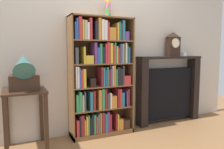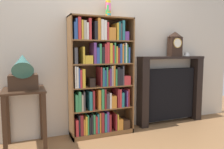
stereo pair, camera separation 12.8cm
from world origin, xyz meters
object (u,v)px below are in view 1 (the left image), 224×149
object	(u,v)px
cup_stack	(108,9)
side_table_left	(25,106)
gramophone	(24,73)
fireplace_mantel	(168,90)
mantel_clock	(173,44)
teacup_with_saucer	(184,55)
bookshelf	(101,80)

from	to	relation	value
cup_stack	side_table_left	xyz separation A→B (m)	(-1.14, -0.17, -1.22)
side_table_left	cup_stack	bearing A→B (deg)	8.33
cup_stack	gramophone	world-z (taller)	cup_stack
side_table_left	fireplace_mantel	world-z (taller)	fireplace_mantel
mantel_clock	teacup_with_saucer	world-z (taller)	mantel_clock
bookshelf	gramophone	xyz separation A→B (m)	(-1.01, -0.17, 0.15)
cup_stack	mantel_clock	world-z (taller)	cup_stack
side_table_left	fireplace_mantel	distance (m)	2.26
cup_stack	fireplace_mantel	size ratio (longest dim) A/B	0.20
fireplace_mantel	side_table_left	bearing A→B (deg)	-175.27
teacup_with_saucer	side_table_left	bearing A→B (deg)	-176.22
gramophone	side_table_left	bearing A→B (deg)	90.00
mantel_clock	fireplace_mantel	bearing A→B (deg)	159.75
cup_stack	fireplace_mantel	distance (m)	1.66
cup_stack	side_table_left	world-z (taller)	cup_stack
gramophone	fireplace_mantel	world-z (taller)	gramophone
fireplace_mantel	bookshelf	bearing A→B (deg)	-176.72
bookshelf	cup_stack	world-z (taller)	cup_stack
side_table_left	fireplace_mantel	bearing A→B (deg)	4.73
side_table_left	gramophone	bearing A→B (deg)	-90.00
gramophone	mantel_clock	xyz separation A→B (m)	(2.30, 0.22, 0.37)
gramophone	mantel_clock	world-z (taller)	mantel_clock
gramophone	teacup_with_saucer	distance (m)	2.56
fireplace_mantel	teacup_with_saucer	distance (m)	0.66
side_table_left	fireplace_mantel	size ratio (longest dim) A/B	0.63
bookshelf	teacup_with_saucer	bearing A→B (deg)	1.99
bookshelf	teacup_with_saucer	distance (m)	1.57
mantel_clock	teacup_with_saucer	distance (m)	0.30
side_table_left	gramophone	distance (m)	0.40
bookshelf	fireplace_mantel	bearing A→B (deg)	3.28
cup_stack	fireplace_mantel	world-z (taller)	cup_stack
fireplace_mantel	teacup_with_saucer	size ratio (longest dim) A/B	9.20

